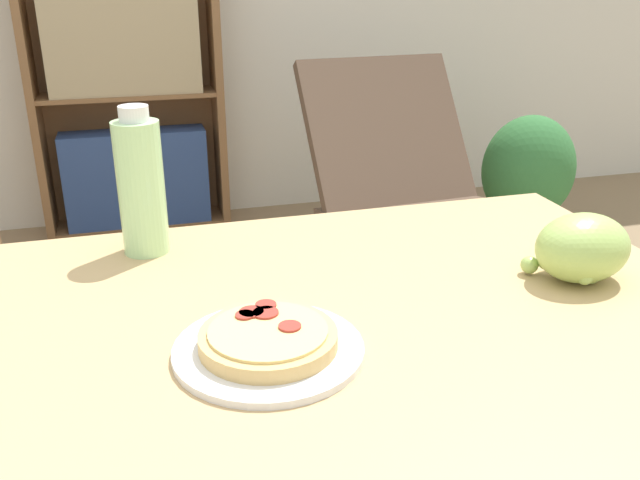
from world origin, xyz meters
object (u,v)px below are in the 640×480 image
object	(u,v)px
drink_bottle	(141,185)
lounge_chair_far	(402,222)
pizza_on_plate	(268,343)
grape_bunch	(581,249)
potted_plant_floor	(528,176)
bookshelf	(129,107)

from	to	relation	value
drink_bottle	lounge_chair_far	bearing A→B (deg)	50.85
pizza_on_plate	drink_bottle	distance (m)	0.41
grape_bunch	drink_bottle	bearing A→B (deg)	154.88
drink_bottle	lounge_chair_far	world-z (taller)	drink_bottle
potted_plant_floor	drink_bottle	bearing A→B (deg)	-138.60
drink_bottle	grape_bunch	bearing A→B (deg)	-25.12
grape_bunch	drink_bottle	size ratio (longest dim) A/B	0.61
lounge_chair_far	potted_plant_floor	size ratio (longest dim) A/B	1.47
grape_bunch	potted_plant_floor	world-z (taller)	grape_bunch
drink_bottle	potted_plant_floor	xyz separation A→B (m)	(1.73, 1.53, -0.56)
bookshelf	pizza_on_plate	bearing A→B (deg)	-87.01
pizza_on_plate	lounge_chair_far	bearing A→B (deg)	61.82
drink_bottle	lounge_chair_far	size ratio (longest dim) A/B	0.28
drink_bottle	bookshelf	bearing A→B (deg)	90.10
drink_bottle	bookshelf	size ratio (longest dim) A/B	0.19
bookshelf	drink_bottle	bearing A→B (deg)	-89.90
lounge_chair_far	potted_plant_floor	distance (m)	0.82
grape_bunch	pizza_on_plate	bearing A→B (deg)	-170.83
drink_bottle	bookshelf	world-z (taller)	bookshelf
pizza_on_plate	bookshelf	bearing A→B (deg)	92.99
lounge_chair_far	bookshelf	bearing A→B (deg)	130.21
lounge_chair_far	drink_bottle	bearing A→B (deg)	-133.00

